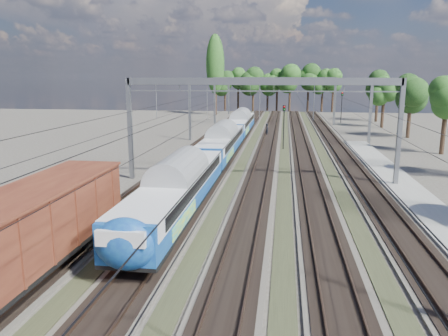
# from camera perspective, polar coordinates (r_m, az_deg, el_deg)

# --- Properties ---
(track_bed) EXTENTS (21.00, 130.00, 0.34)m
(track_bed) POSITION_cam_1_polar(r_m,az_deg,el_deg) (53.03, 5.47, 2.02)
(track_bed) COLOR #47423A
(track_bed) RESTS_ON ground
(platform) EXTENTS (3.00, 70.00, 0.30)m
(platform) POSITION_cam_1_polar(r_m,az_deg,el_deg) (30.32, 26.71, -6.60)
(platform) COLOR gray
(platform) RESTS_ON ground
(catenary) EXTENTS (25.65, 130.00, 9.00)m
(catenary) POSITION_cam_1_polar(r_m,az_deg,el_deg) (59.99, 6.23, 9.20)
(catenary) COLOR slate
(catenary) RESTS_ON ground
(tree_belt) EXTENTS (39.83, 100.08, 11.79)m
(tree_belt) POSITION_cam_1_polar(r_m,az_deg,el_deg) (100.45, 10.46, 10.96)
(tree_belt) COLOR black
(tree_belt) RESTS_ON ground
(poplar) EXTENTS (4.40, 4.40, 19.04)m
(poplar) POSITION_cam_1_polar(r_m,az_deg,el_deg) (106.56, -1.16, 13.33)
(poplar) COLOR black
(poplar) RESTS_ON ground
(emu_train) EXTENTS (2.86, 60.44, 4.18)m
(emu_train) POSITION_cam_1_polar(r_m,az_deg,el_deg) (47.10, -0.28, 3.75)
(emu_train) COLOR black
(emu_train) RESTS_ON ground
(freight_boxcar) EXTENTS (3.23, 15.57, 4.02)m
(freight_boxcar) POSITION_cam_1_polar(r_m,az_deg,el_deg) (20.81, -25.12, -7.90)
(freight_boxcar) COLOR black
(freight_boxcar) RESTS_ON ground
(worker) EXTENTS (0.49, 0.73, 1.97)m
(worker) POSITION_cam_1_polar(r_m,az_deg,el_deg) (68.64, 5.66, 5.00)
(worker) COLOR black
(worker) RESTS_ON ground
(signal_near) EXTENTS (0.40, 0.36, 5.58)m
(signal_near) POSITION_cam_1_polar(r_m,az_deg,el_deg) (55.71, 7.83, 6.00)
(signal_near) COLOR black
(signal_near) RESTS_ON ground
(signal_far) EXTENTS (0.42, 0.38, 6.17)m
(signal_far) POSITION_cam_1_polar(r_m,az_deg,el_deg) (90.78, 15.13, 8.15)
(signal_far) COLOR black
(signal_far) RESTS_ON ground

